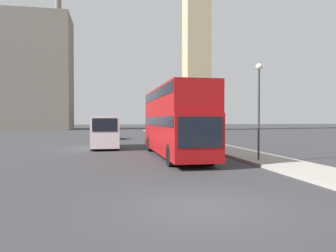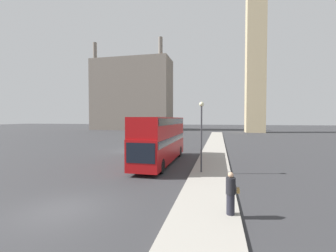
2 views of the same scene
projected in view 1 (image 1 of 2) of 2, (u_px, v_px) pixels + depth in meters
name	position (u px, v px, depth m)	size (l,w,h in m)	color
ground_plane	(200.00, 207.00, 8.91)	(300.00, 300.00, 0.00)	#333335
building_block_distant	(4.00, 72.00, 75.51)	(29.87, 11.99, 32.63)	slate
red_double_decker_bus	(175.00, 119.00, 20.64)	(2.45, 11.51, 4.31)	#A80F11
white_van	(105.00, 131.00, 27.02)	(2.19, 5.94, 2.67)	white
street_lamp	(259.00, 96.00, 18.02)	(0.36, 0.36, 5.31)	#38383D
parked_sedan	(110.00, 134.00, 39.60)	(1.84, 4.62, 1.51)	#99999E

